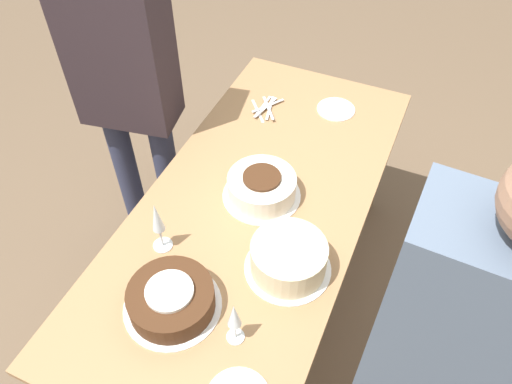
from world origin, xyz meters
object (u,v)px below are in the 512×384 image
Objects in this scene: cake_front_chocolate at (171,299)px; wine_glass_near at (234,317)px; cake_center_white at (262,187)px; person_watching at (455,353)px; wine_glass_far at (157,220)px; person_cutting at (126,81)px; cake_back_decorated at (288,258)px.

wine_glass_near is (0.02, 0.23, 0.08)m from cake_front_chocolate.
wine_glass_near is (0.56, 0.15, 0.07)m from cake_center_white.
person_watching reaches higher than cake_front_chocolate.
wine_glass_far reaches higher than cake_center_white.
wine_glass_far is 0.13× the size of person_watching.
wine_glass_near is at bearing 61.07° from wine_glass_far.
person_cutting is at bearing -139.99° from cake_front_chocolate.
cake_back_decorated is at bearing -21.10° from person_watching.
wine_glass_far is at bearing -141.98° from cake_front_chocolate.
cake_center_white is at bearing 147.65° from wine_glass_far.
wine_glass_near is at bearing -10.67° from cake_back_decorated.
wine_glass_far is at bearing -118.93° from wine_glass_near.
person_cutting is (-0.19, -0.69, 0.16)m from cake_center_white.
cake_center_white is 0.18× the size of person_watching.
wine_glass_far reaches higher than cake_back_decorated.
cake_back_decorated is at bearing 101.18° from wine_glass_far.
cake_center_white is at bearing -164.68° from wine_glass_near.
person_watching is at bearing 55.52° from cake_center_white.
person_cutting is at bearing -131.71° from wine_glass_near.
person_watching reaches higher than wine_glass_near.
cake_center_white is at bearing -25.20° from person_cutting.
cake_front_chocolate is 0.20× the size of person_cutting.
person_cutting is at bearing -105.60° from cake_center_white.
wine_glass_far is at bearing -78.82° from cake_back_decorated.
cake_back_decorated reaches higher than cake_front_chocolate.
cake_front_chocolate is 0.19× the size of person_watching.
wine_glass_far is 0.96m from person_watching.
person_watching is (0.69, 1.42, 0.05)m from person_cutting.
wine_glass_near reaches higher than cake_front_chocolate.
cake_back_decorated is at bearing -36.65° from person_cutting.
person_watching is at bearing 81.46° from wine_glass_far.
cake_center_white is at bearing -141.94° from cake_back_decorated.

